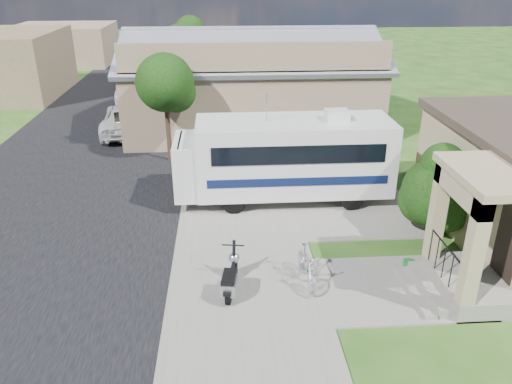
{
  "coord_description": "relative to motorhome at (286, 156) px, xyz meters",
  "views": [
    {
      "loc": [
        -1.44,
        -11.58,
        7.67
      ],
      "look_at": [
        -0.5,
        2.5,
        1.3
      ],
      "focal_mm": 35.0,
      "sensor_mm": 36.0,
      "label": 1
    }
  ],
  "objects": [
    {
      "name": "sidewalk_slab",
      "position": [
        -1.68,
        5.31,
        -1.62
      ],
      "size": [
        4.0,
        80.0,
        0.06
      ],
      "primitive_type": "cube",
      "color": "slate",
      "rests_on": "ground"
    },
    {
      "name": "motorhome",
      "position": [
        0.0,
        0.0,
        0.0
      ],
      "size": [
        7.5,
        2.49,
        3.84
      ],
      "rotation": [
        0.0,
        0.0,
        0.01
      ],
      "color": "silver",
      "rests_on": "ground"
    },
    {
      "name": "van",
      "position": [
        -7.15,
        15.59,
        -0.73
      ],
      "size": [
        2.74,
        6.42,
        1.84
      ],
      "primitive_type": "imported",
      "rotation": [
        0.0,
        0.0,
        -0.02
      ],
      "color": "silver",
      "rests_on": "ground"
    },
    {
      "name": "street_tree_a",
      "position": [
        -4.38,
        4.36,
        1.6
      ],
      "size": [
        2.44,
        2.4,
        4.58
      ],
      "color": "black",
      "rests_on": "ground"
    },
    {
      "name": "garden_hose",
      "position": [
        2.95,
        -4.7,
        -1.57
      ],
      "size": [
        0.36,
        0.36,
        0.16
      ],
      "primitive_type": "cylinder",
      "color": "#146624",
      "rests_on": "ground"
    },
    {
      "name": "street_tree_c",
      "position": [
        -4.38,
        23.36,
        1.46
      ],
      "size": [
        2.44,
        2.4,
        4.42
      ],
      "color": "black",
      "rests_on": "ground"
    },
    {
      "name": "walk_slab",
      "position": [
        2.32,
        -5.69,
        -1.62
      ],
      "size": [
        4.0,
        3.0,
        0.05
      ],
      "primitive_type": "cube",
      "color": "slate",
      "rests_on": "ground"
    },
    {
      "name": "bicycle",
      "position": [
        -0.07,
        -5.35,
        -1.14
      ],
      "size": [
        0.64,
        1.72,
        1.01
      ],
      "primitive_type": "imported",
      "rotation": [
        0.0,
        0.0,
        0.1
      ],
      "color": "#9F9FA6",
      "rests_on": "ground"
    },
    {
      "name": "street_slab",
      "position": [
        -8.18,
        5.31,
        -1.64
      ],
      "size": [
        9.0,
        80.0,
        0.02
      ],
      "primitive_type": "cube",
      "color": "black",
      "rests_on": "ground"
    },
    {
      "name": "pickup_truck",
      "position": [
        -6.9,
        8.55,
        -0.92
      ],
      "size": [
        2.88,
        5.46,
        1.46
      ],
      "primitive_type": "imported",
      "rotation": [
        0.0,
        0.0,
        3.23
      ],
      "color": "silver",
      "rests_on": "ground"
    },
    {
      "name": "distant_bldg_near",
      "position": [
        -15.68,
        29.31,
        -0.05
      ],
      "size": [
        8.0,
        7.0,
        3.2
      ],
      "primitive_type": "cube",
      "color": "#826851",
      "rests_on": "ground"
    },
    {
      "name": "shrub",
      "position": [
        4.39,
        -2.84,
        -0.11
      ],
      "size": [
        2.45,
        2.33,
        3.0
      ],
      "color": "black",
      "rests_on": "ground"
    },
    {
      "name": "driveway_slab",
      "position": [
        0.82,
        -0.19,
        -1.62
      ],
      "size": [
        7.0,
        6.0,
        0.05
      ],
      "primitive_type": "cube",
      "color": "slate",
      "rests_on": "ground"
    },
    {
      "name": "scooter",
      "position": [
        -2.05,
        -5.64,
        -1.15
      ],
      "size": [
        0.65,
        1.68,
        1.11
      ],
      "rotation": [
        0.0,
        0.0,
        -0.15
      ],
      "color": "black",
      "rests_on": "ground"
    },
    {
      "name": "warehouse",
      "position": [
        -0.68,
        9.28,
        0.34
      ],
      "size": [
        12.5,
        8.4,
        5.04
      ],
      "color": "#826851",
      "rests_on": "ground"
    },
    {
      "name": "street_tree_b",
      "position": [
        -4.38,
        14.36,
        1.74
      ],
      "size": [
        2.44,
        2.4,
        4.73
      ],
      "color": "black",
      "rests_on": "ground"
    },
    {
      "name": "ground",
      "position": [
        -0.68,
        -4.69,
        -1.65
      ],
      "size": [
        120.0,
        120.0,
        0.0
      ],
      "primitive_type": "plane",
      "color": "#1D4111"
    }
  ]
}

